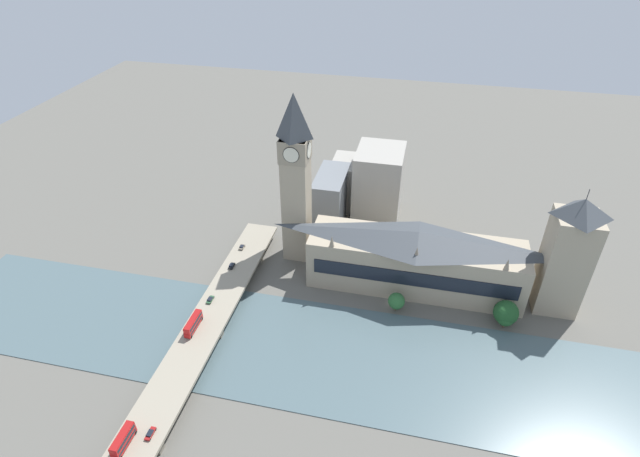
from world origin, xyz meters
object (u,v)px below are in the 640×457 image
object	(u,v)px
parliament_hall	(415,259)
car_southbound_mid	(150,434)
road_bridge	(206,325)
car_northbound_tail	(242,247)
car_northbound_lead	(210,300)
car_northbound_mid	(232,266)
victoria_tower	(567,255)
clock_tower	(296,176)
double_decker_bus_mid	(123,440)
double_decker_bus_lead	(193,323)

from	to	relation	value
parliament_hall	car_southbound_mid	world-z (taller)	parliament_hall
car_southbound_mid	road_bridge	bearing A→B (deg)	3.48
car_northbound_tail	car_southbound_mid	distance (m)	96.41
car_northbound_lead	car_northbound_mid	bearing A→B (deg)	-1.41
parliament_hall	victoria_tower	distance (m)	57.87
clock_tower	car_southbound_mid	bearing A→B (deg)	170.20
parliament_hall	double_decker_bus_mid	size ratio (longest dim) A/B	8.76
clock_tower	car_southbound_mid	world-z (taller)	clock_tower
road_bridge	double_decker_bus_mid	xyz separation A→B (m)	(-52.29, 2.84, 3.83)
car_northbound_tail	road_bridge	bearing A→B (deg)	-176.21
double_decker_bus_lead	car_northbound_lead	xyz separation A→B (m)	(15.56, 0.15, -1.97)
double_decker_bus_lead	car_northbound_tail	xyz separation A→B (m)	(52.11, 0.11, -1.95)
road_bridge	double_decker_bus_mid	world-z (taller)	double_decker_bus_mid
clock_tower	car_southbound_mid	distance (m)	112.18
parliament_hall	clock_tower	world-z (taller)	clock_tower
clock_tower	road_bridge	xyz separation A→B (m)	(-57.58, 21.02, -36.66)
victoria_tower	car_southbound_mid	bearing A→B (deg)	126.26
parliament_hall	victoria_tower	bearing A→B (deg)	-89.94
parliament_hall	car_northbound_lead	bearing A→B (deg)	113.97
victoria_tower	car_northbound_tail	xyz separation A→B (m)	(1.61, 135.10, -18.96)
road_bridge	car_northbound_tail	world-z (taller)	car_northbound_tail
double_decker_bus_lead	double_decker_bus_mid	world-z (taller)	double_decker_bus_mid
parliament_hall	victoria_tower	size ratio (longest dim) A/B	1.64
victoria_tower	double_decker_bus_mid	distance (m)	168.27
car_northbound_lead	car_southbound_mid	distance (m)	59.98
parliament_hall	double_decker_bus_lead	bearing A→B (deg)	122.79
double_decker_bus_lead	victoria_tower	bearing A→B (deg)	-69.49
clock_tower	car_northbound_mid	xyz separation A→B (m)	(-22.97, 23.74, -34.86)
car_southbound_mid	car_northbound_tail	bearing A→B (deg)	3.64
victoria_tower	car_northbound_tail	world-z (taller)	victoria_tower
car_northbound_lead	car_northbound_tail	size ratio (longest dim) A/B	1.14
double_decker_bus_lead	car_northbound_tail	distance (m)	52.14
double_decker_bus_lead	double_decker_bus_mid	xyz separation A→B (m)	(-48.93, -0.28, 0.12)
double_decker_bus_mid	road_bridge	bearing A→B (deg)	-3.11
double_decker_bus_mid	car_southbound_mid	xyz separation A→B (m)	(4.82, -5.73, -2.10)
clock_tower	car_northbound_tail	bearing A→B (deg)	110.02
clock_tower	double_decker_bus_mid	bearing A→B (deg)	167.75
clock_tower	car_northbound_lead	world-z (taller)	clock_tower
car_northbound_tail	car_southbound_mid	size ratio (longest dim) A/B	0.88
car_northbound_tail	victoria_tower	bearing A→B (deg)	-90.68
victoria_tower	double_decker_bus_lead	size ratio (longest dim) A/B	4.78
car_southbound_mid	double_decker_bus_mid	bearing A→B (deg)	130.09
road_bridge	car_northbound_lead	world-z (taller)	car_northbound_lead
car_northbound_mid	car_southbound_mid	world-z (taller)	car_northbound_mid
parliament_hall	car_northbound_tail	xyz separation A→B (m)	(1.67, 78.40, -7.41)
clock_tower	car_southbound_mid	size ratio (longest dim) A/B	17.50
road_bridge	car_northbound_mid	bearing A→B (deg)	4.49
road_bridge	car_northbound_tail	size ratio (longest dim) A/B	35.48
car_northbound_tail	car_southbound_mid	xyz separation A→B (m)	(-96.21, -6.12, -0.04)
car_northbound_mid	double_decker_bus_lead	bearing A→B (deg)	179.39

